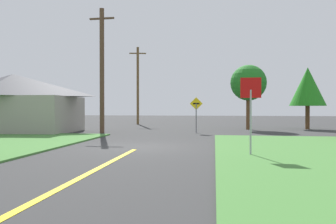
% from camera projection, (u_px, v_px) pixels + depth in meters
% --- Properties ---
extents(ground_plane, '(120.00, 120.00, 0.00)m').
position_uv_depth(ground_plane, '(140.00, 147.00, 14.71)').
color(ground_plane, '#333333').
extents(lane_stripe_center, '(0.20, 14.00, 0.01)m').
position_uv_depth(lane_stripe_center, '(53.00, 192.00, 6.79)').
color(lane_stripe_center, yellow).
rests_on(lane_stripe_center, ground).
extents(stop_sign, '(0.75, 0.07, 2.90)m').
position_uv_depth(stop_sign, '(251.00, 101.00, 11.78)').
color(stop_sign, '#9EA0A8').
rests_on(stop_sign, ground).
extents(utility_pole_mid, '(1.80, 0.32, 8.81)m').
position_uv_depth(utility_pole_mid, '(102.00, 70.00, 22.72)').
color(utility_pole_mid, brown).
rests_on(utility_pole_mid, ground).
extents(utility_pole_far, '(1.79, 0.49, 8.38)m').
position_uv_depth(utility_pole_far, '(138.00, 84.00, 34.87)').
color(utility_pole_far, brown).
rests_on(utility_pole_far, ground).
extents(direction_sign, '(0.90, 0.16, 2.55)m').
position_uv_depth(direction_sign, '(196.00, 111.00, 22.83)').
color(direction_sign, slate).
rests_on(direction_sign, ground).
extents(oak_tree_left, '(2.92, 2.92, 5.18)m').
position_uv_depth(oak_tree_left, '(308.00, 87.00, 26.83)').
color(oak_tree_left, brown).
rests_on(oak_tree_left, ground).
extents(pine_tree_center, '(2.94, 2.94, 5.33)m').
position_uv_depth(pine_tree_center, '(248.00, 83.00, 26.42)').
color(pine_tree_center, brown).
rests_on(pine_tree_center, ground).
extents(barn, '(9.20, 5.94, 4.28)m').
position_uv_depth(barn, '(13.00, 103.00, 23.72)').
color(barn, gray).
rests_on(barn, ground).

